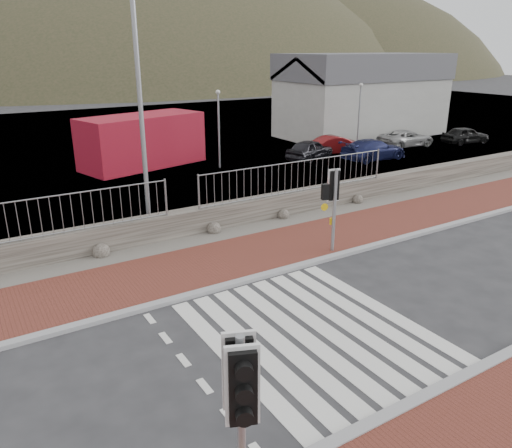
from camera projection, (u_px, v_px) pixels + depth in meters
ground at (312, 331)px, 11.55m from camera, size 220.00×220.00×0.00m
sidewalk_far at (221, 262)px, 15.14m from camera, size 40.00×3.00×0.08m
kerb_near at (413, 403)px, 9.13m from camera, size 40.00×0.25×0.12m
kerb_far at (246, 280)px, 13.94m from camera, size 40.00×0.25×0.12m
zebra_crossing at (312, 331)px, 11.55m from camera, size 4.62×5.60×0.01m
gravel_strip at (193, 242)px, 16.75m from camera, size 40.00×1.50×0.06m
stone_wall at (182, 223)px, 17.25m from camera, size 40.00×0.60×0.90m
railing at (182, 186)px, 16.67m from camera, size 18.07×0.07×1.22m
quay at (59, 144)px, 33.90m from camera, size 120.00×40.00×0.50m
water at (0, 100)px, 61.94m from camera, size 220.00×50.00×0.05m
harbor_building at (363, 95)px, 36.44m from camera, size 12.20×6.20×5.80m
hills_backdrop at (46, 213)px, 93.02m from camera, size 254.00×90.00×100.00m
traffic_signal_near at (241, 395)px, 6.16m from camera, size 0.49×0.40×2.98m
traffic_signal_far at (334, 193)px, 15.29m from camera, size 0.67×0.34×2.73m
streetlight at (143, 85)px, 15.99m from camera, size 1.91×0.39×8.98m
shipping_container at (142, 141)px, 27.23m from camera, size 7.11×4.37×2.76m
car_a at (310, 150)px, 28.97m from camera, size 3.75×2.48×1.19m
car_b at (336, 145)px, 30.46m from camera, size 3.58×1.64×1.14m
car_c at (373, 150)px, 28.92m from camera, size 4.18×1.79×1.20m
car_d at (406, 138)px, 32.89m from camera, size 4.00×2.03×1.08m
car_e at (465, 135)px, 33.85m from camera, size 3.53×1.90×1.14m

